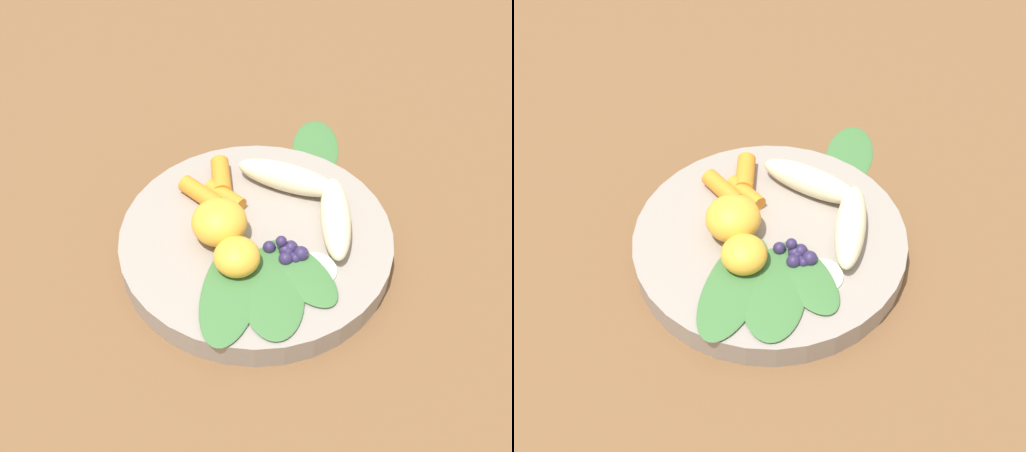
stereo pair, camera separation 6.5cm
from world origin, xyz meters
TOP-DOWN VIEW (x-y plane):
  - ground_plane at (0.00, 0.00)m, footprint 2.40×2.40m
  - bowl at (0.00, 0.00)m, footprint 0.28×0.28m
  - banana_peeled_left at (-0.07, -0.02)m, footprint 0.07×0.11m
  - banana_peeled_right at (-0.06, 0.05)m, footprint 0.10×0.10m
  - orange_segment_near at (0.05, 0.02)m, footprint 0.04×0.04m
  - orange_segment_far at (0.03, -0.02)m, footprint 0.05×0.05m
  - carrot_front at (-0.02, -0.08)m, footprint 0.05×0.05m
  - carrot_mid_left at (-0.01, -0.05)m, footprint 0.02×0.05m
  - carrot_mid_right at (0.01, -0.07)m, footprint 0.02×0.05m
  - blueberry_pile at (0.00, 0.04)m, footprint 0.03×0.04m
  - coconut_shred_patch at (-0.01, 0.07)m, footprint 0.04×0.04m
  - kale_leaf_left at (0.07, 0.04)m, footprint 0.14×0.12m
  - kale_leaf_right at (0.04, 0.06)m, footprint 0.12×0.12m
  - kale_leaf_rear at (0.01, 0.07)m, footprint 0.06×0.10m
  - kale_leaf_stray at (-0.17, -0.07)m, footprint 0.12×0.12m

SIDE VIEW (x-z plane):
  - ground_plane at x=0.00m, z-range 0.00..0.00m
  - kale_leaf_stray at x=-0.17m, z-range 0.00..0.01m
  - bowl at x=0.00m, z-range 0.00..0.03m
  - coconut_shred_patch at x=-0.01m, z-range 0.03..0.03m
  - kale_leaf_left at x=0.07m, z-range 0.03..0.03m
  - kale_leaf_right at x=0.04m, z-range 0.03..0.03m
  - kale_leaf_rear at x=0.01m, z-range 0.03..0.03m
  - blueberry_pile at x=0.00m, z-range 0.03..0.05m
  - carrot_mid_left at x=-0.01m, z-range 0.03..0.04m
  - carrot_mid_right at x=0.01m, z-range 0.03..0.05m
  - carrot_front at x=-0.02m, z-range 0.03..0.05m
  - banana_peeled_left at x=-0.07m, z-range 0.03..0.06m
  - banana_peeled_right at x=-0.06m, z-range 0.03..0.06m
  - orange_segment_near at x=0.05m, z-range 0.03..0.06m
  - orange_segment_far at x=0.03m, z-range 0.03..0.07m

